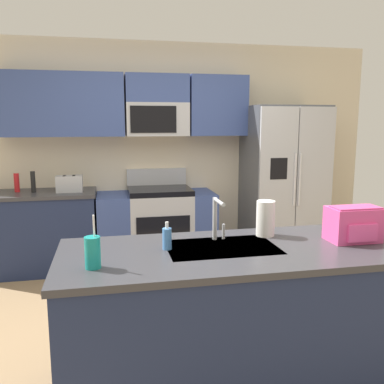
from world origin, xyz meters
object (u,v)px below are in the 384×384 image
(range_oven, at_px, (157,226))
(paper_towel_roll, at_px, (265,218))
(drink_cup_teal, at_px, (93,252))
(refrigerator, at_px, (283,183))
(pepper_mill, at_px, (33,182))
(bottle_red, at_px, (17,183))
(toaster, at_px, (69,184))
(sink_faucet, at_px, (217,215))
(soap_dispenser, at_px, (167,238))
(backpack, at_px, (353,223))

(range_oven, bearing_deg, paper_towel_roll, -77.45)
(range_oven, distance_m, drink_cup_teal, 2.71)
(refrigerator, distance_m, pepper_mill, 2.90)
(refrigerator, xyz_separation_m, bottle_red, (-3.08, 0.12, 0.08))
(refrigerator, bearing_deg, bottle_red, 177.68)
(bottle_red, distance_m, drink_cup_teal, 2.78)
(toaster, distance_m, paper_towel_roll, 2.56)
(toaster, bearing_deg, sink_faucet, -63.10)
(range_oven, relative_size, pepper_mill, 5.89)
(refrigerator, relative_size, soap_dispenser, 10.88)
(toaster, xyz_separation_m, soap_dispenser, (0.75, -2.28, -0.02))
(refrigerator, xyz_separation_m, paper_towel_roll, (-1.07, -2.10, 0.09))
(range_oven, height_order, paper_towel_roll, paper_towel_roll)
(range_oven, height_order, soap_dispenser, range_oven)
(toaster, height_order, drink_cup_teal, drink_cup_teal)
(pepper_mill, xyz_separation_m, soap_dispenser, (1.14, -2.33, -0.05))
(pepper_mill, bearing_deg, range_oven, 0.11)
(range_oven, height_order, drink_cup_teal, drink_cup_teal)
(pepper_mill, bearing_deg, backpack, -45.66)
(drink_cup_teal, distance_m, paper_towel_roll, 1.20)
(refrigerator, relative_size, bottle_red, 9.00)
(pepper_mill, height_order, bottle_red, pepper_mill)
(toaster, xyz_separation_m, pepper_mill, (-0.39, 0.05, 0.03))
(toaster, xyz_separation_m, paper_towel_roll, (1.45, -2.12, 0.03))
(refrigerator, height_order, drink_cup_teal, refrigerator)
(soap_dispenser, distance_m, paper_towel_roll, 0.72)
(backpack, bearing_deg, drink_cup_teal, -173.79)
(range_oven, relative_size, soap_dispenser, 8.00)
(range_oven, xyz_separation_m, pepper_mill, (-1.35, -0.00, 0.57))
(drink_cup_teal, bearing_deg, bottle_red, 108.65)
(range_oven, xyz_separation_m, drink_cup_teal, (-0.64, -2.58, 0.54))
(soap_dispenser, distance_m, backpack, 1.21)
(drink_cup_teal, height_order, soap_dispenser, drink_cup_teal)
(pepper_mill, xyz_separation_m, bottle_red, (-0.18, 0.06, -0.01))
(paper_towel_roll, bearing_deg, sink_faucet, -172.84)
(toaster, bearing_deg, bottle_red, 169.45)
(backpack, bearing_deg, paper_towel_roll, 155.57)
(sink_faucet, height_order, backpack, sink_faucet)
(pepper_mill, bearing_deg, toaster, -7.39)
(pepper_mill, relative_size, bottle_red, 1.12)
(drink_cup_teal, height_order, paper_towel_roll, drink_cup_teal)
(refrigerator, bearing_deg, range_oven, 177.34)
(refrigerator, height_order, soap_dispenser, refrigerator)
(pepper_mill, distance_m, sink_faucet, 2.66)
(pepper_mill, height_order, paper_towel_roll, paper_towel_roll)
(sink_faucet, bearing_deg, pepper_mill, 123.83)
(refrigerator, relative_size, toaster, 6.61)
(sink_faucet, xyz_separation_m, drink_cup_teal, (-0.77, -0.37, -0.08))
(soap_dispenser, bearing_deg, toaster, 108.27)
(bottle_red, bearing_deg, pepper_mill, -17.07)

